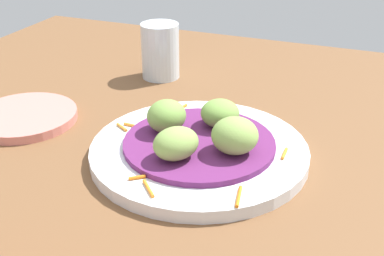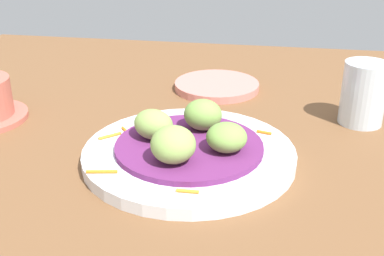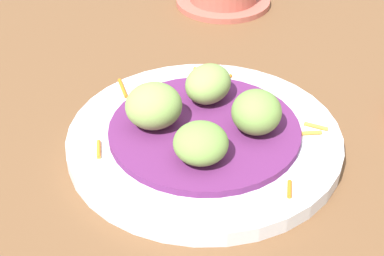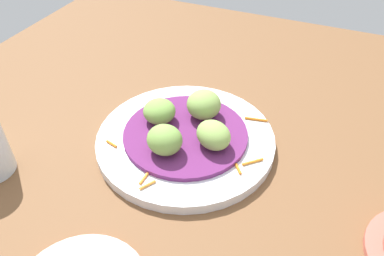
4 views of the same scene
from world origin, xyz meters
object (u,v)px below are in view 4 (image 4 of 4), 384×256
guac_scoop_left (204,104)px  guac_scoop_back (213,135)px  guac_scoop_center (159,111)px  main_plate (186,139)px  guac_scoop_right (165,140)px

guac_scoop_left → guac_scoop_back: bearing=123.0°
guac_scoop_left → guac_scoop_center: (5.92, 3.84, -0.41)cm
main_plate → guac_scoop_right: 6.16cm
main_plate → guac_scoop_center: bearing=-12.0°
guac_scoop_left → guac_scoop_right: size_ratio=1.07×
guac_scoop_left → guac_scoop_center: guac_scoop_left is taller
guac_scoop_left → guac_scoop_back: guac_scoop_left is taller
main_plate → guac_scoop_left: 6.24cm
main_plate → guac_scoop_left: bearing=-102.0°
guac_scoop_right → guac_scoop_back: (-5.92, -3.84, -0.18)cm
guac_scoop_left → guac_scoop_right: bearing=78.0°
guac_scoop_center → guac_scoop_back: size_ratio=0.91×
guac_scoop_back → guac_scoop_center: bearing=-12.0°
main_plate → guac_scoop_back: size_ratio=4.90×
guac_scoop_center → guac_scoop_right: 7.06cm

